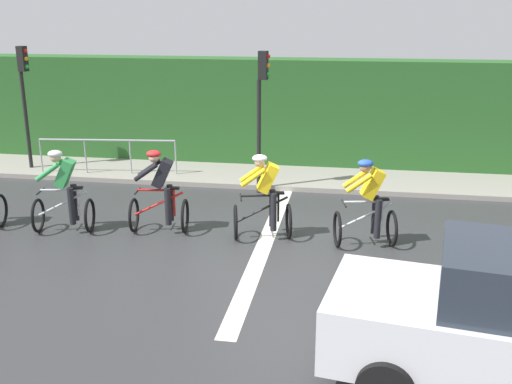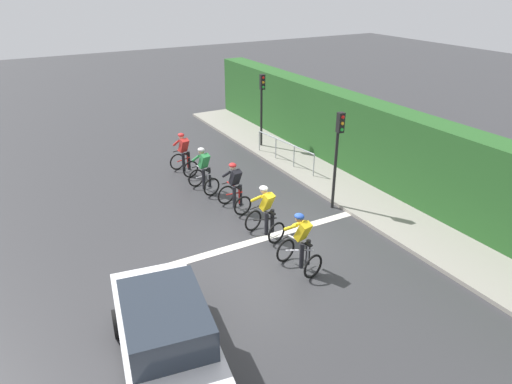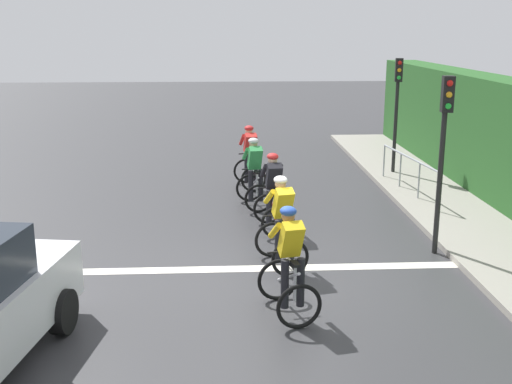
# 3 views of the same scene
# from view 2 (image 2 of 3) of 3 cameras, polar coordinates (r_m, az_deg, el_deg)

# --- Properties ---
(ground_plane) EXTENTS (80.00, 80.00, 0.00)m
(ground_plane) POSITION_cam_2_polar(r_m,az_deg,el_deg) (13.76, 0.91, -6.51)
(ground_plane) COLOR #333335
(sidewalk_kerb) EXTENTS (2.80, 23.71, 0.12)m
(sidewalk_kerb) POSITION_cam_2_polar(r_m,az_deg,el_deg) (17.71, 11.29, 0.79)
(sidewalk_kerb) COLOR gray
(sidewalk_kerb) RESTS_ON ground
(stone_wall_low) EXTENTS (0.44, 23.71, 0.43)m
(stone_wall_low) POSITION_cam_2_polar(r_m,az_deg,el_deg) (18.21, 13.51, 1.79)
(stone_wall_low) COLOR gray
(stone_wall_low) RESTS_ON ground
(hedge_wall) EXTENTS (1.10, 23.71, 2.96)m
(hedge_wall) POSITION_cam_2_polar(r_m,az_deg,el_deg) (17.96, 14.63, 5.69)
(hedge_wall) COLOR #265623
(hedge_wall) RESTS_ON ground
(road_marking_stop_line) EXTENTS (7.00, 0.30, 0.01)m
(road_marking_stop_line) POSITION_cam_2_polar(r_m,az_deg,el_deg) (13.99, 0.25, -5.90)
(road_marking_stop_line) COLOR silver
(road_marking_stop_line) RESTS_ON ground
(cyclist_lead) EXTENTS (0.85, 1.18, 1.66)m
(cyclist_lead) POSITION_cam_2_polar(r_m,az_deg,el_deg) (18.49, -8.86, 4.52)
(cyclist_lead) COLOR black
(cyclist_lead) RESTS_ON ground
(cyclist_second) EXTENTS (0.85, 1.18, 1.66)m
(cyclist_second) POSITION_cam_2_polar(r_m,az_deg,el_deg) (16.84, -6.43, 2.56)
(cyclist_second) COLOR black
(cyclist_second) RESTS_ON ground
(cyclist_mid) EXTENTS (0.79, 1.15, 1.66)m
(cyclist_mid) POSITION_cam_2_polar(r_m,az_deg,el_deg) (15.40, -2.64, 0.47)
(cyclist_mid) COLOR black
(cyclist_mid) RESTS_ON ground
(cyclist_fourth) EXTENTS (0.91, 1.21, 1.66)m
(cyclist_fourth) POSITION_cam_2_polar(r_m,az_deg,el_deg) (13.77, 1.19, -2.66)
(cyclist_fourth) COLOR black
(cyclist_fourth) RESTS_ON ground
(cyclist_trailing) EXTENTS (0.89, 1.20, 1.66)m
(cyclist_trailing) POSITION_cam_2_polar(r_m,az_deg,el_deg) (12.33, 5.50, -6.38)
(cyclist_trailing) COLOR black
(cyclist_trailing) RESTS_ON ground
(car_white) EXTENTS (2.36, 4.31, 1.76)m
(car_white) POSITION_cam_2_polar(r_m,az_deg,el_deg) (9.60, -11.01, -16.80)
(car_white) COLOR silver
(car_white) RESTS_ON ground
(traffic_light_near_crossing) EXTENTS (0.22, 0.31, 3.34)m
(traffic_light_near_crossing) POSITION_cam_2_polar(r_m,az_deg,el_deg) (15.18, 10.00, 5.55)
(traffic_light_near_crossing) COLOR black
(traffic_light_near_crossing) RESTS_ON ground
(traffic_light_far_junction) EXTENTS (0.23, 0.31, 3.34)m
(traffic_light_far_junction) POSITION_cam_2_polar(r_m,az_deg,el_deg) (20.75, 0.73, 11.21)
(traffic_light_far_junction) COLOR black
(traffic_light_far_junction) RESTS_ON ground
(pedestrian_railing_kerbside) EXTENTS (0.45, 3.58, 1.03)m
(pedestrian_railing_kerbside) POSITION_cam_2_polar(r_m,az_deg,el_deg) (19.20, 3.55, 5.54)
(pedestrian_railing_kerbside) COLOR #999EA3
(pedestrian_railing_kerbside) RESTS_ON ground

